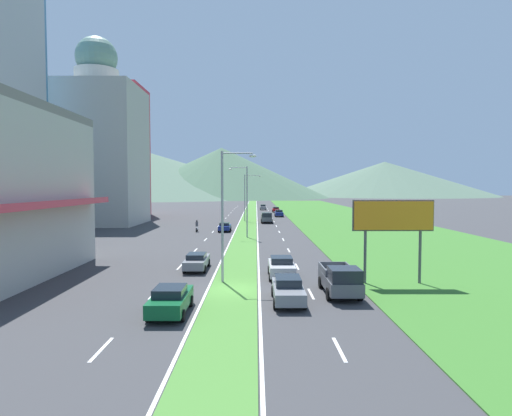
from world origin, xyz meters
name	(u,v)px	position (x,y,z in m)	size (l,w,h in m)	color
ground_plane	(234,290)	(0.00, 0.00, 0.00)	(600.00, 600.00, 0.00)	#38383A
grass_median	(250,220)	(0.00, 60.00, 0.03)	(3.20, 240.00, 0.06)	#477F33
grass_verge_right	(349,220)	(20.60, 60.00, 0.03)	(24.00, 240.00, 0.06)	#387028
lane_dash_left_1	(103,349)	(-5.10, -10.48, 0.01)	(0.16, 2.80, 0.01)	silver
lane_dash_left_2	(155,294)	(-5.10, -0.96, 0.01)	(0.16, 2.80, 0.01)	silver
lane_dash_left_3	(181,267)	(-5.10, 8.56, 0.01)	(0.16, 2.80, 0.01)	silver
lane_dash_left_4	(197,250)	(-5.10, 18.08, 0.01)	(0.16, 2.80, 0.01)	silver
lane_dash_left_5	(207,240)	(-5.10, 27.59, 0.01)	(0.16, 2.80, 0.01)	silver
lane_dash_left_6	(214,232)	(-5.10, 37.11, 0.01)	(0.16, 2.80, 0.01)	silver
lane_dash_left_7	(219,226)	(-5.10, 46.63, 0.01)	(0.16, 2.80, 0.01)	silver
lane_dash_left_8	(224,222)	(-5.10, 56.15, 0.01)	(0.16, 2.80, 0.01)	silver
lane_dash_left_9	(227,218)	(-5.10, 65.67, 0.01)	(0.16, 2.80, 0.01)	silver
lane_dash_left_10	(230,215)	(-5.10, 75.19, 0.01)	(0.16, 2.80, 0.01)	silver
lane_dash_left_11	(232,213)	(-5.10, 84.71, 0.01)	(0.16, 2.80, 0.01)	silver
lane_dash_left_12	(234,211)	(-5.10, 94.23, 0.01)	(0.16, 2.80, 0.01)	silver
lane_dash_left_13	(236,209)	(-5.10, 103.75, 0.01)	(0.16, 2.80, 0.01)	silver
lane_dash_left_14	(237,207)	(-5.10, 113.26, 0.01)	(0.16, 2.80, 0.01)	silver
lane_dash_left_15	(238,206)	(-5.10, 122.78, 0.01)	(0.16, 2.80, 0.01)	silver
lane_dash_right_1	(340,349)	(5.10, -10.48, 0.01)	(0.16, 2.80, 0.01)	silver
lane_dash_right_2	(312,294)	(5.10, -0.96, 0.01)	(0.16, 2.80, 0.01)	silver
lane_dash_right_3	(298,267)	(5.10, 8.56, 0.01)	(0.16, 2.80, 0.01)	silver
lane_dash_right_4	(290,250)	(5.10, 18.08, 0.01)	(0.16, 2.80, 0.01)	silver
lane_dash_right_5	(284,240)	(5.10, 27.59, 0.01)	(0.16, 2.80, 0.01)	silver
lane_dash_right_6	(280,232)	(5.10, 37.11, 0.01)	(0.16, 2.80, 0.01)	silver
lane_dash_right_7	(277,226)	(5.10, 46.63, 0.01)	(0.16, 2.80, 0.01)	silver
lane_dash_right_8	(275,222)	(5.10, 56.15, 0.01)	(0.16, 2.80, 0.01)	silver
lane_dash_right_9	(273,218)	(5.10, 65.67, 0.01)	(0.16, 2.80, 0.01)	silver
lane_dash_right_10	(272,215)	(5.10, 75.19, 0.01)	(0.16, 2.80, 0.01)	silver
lane_dash_right_11	(271,213)	(5.10, 84.71, 0.01)	(0.16, 2.80, 0.01)	silver
lane_dash_right_12	(270,211)	(5.10, 94.23, 0.01)	(0.16, 2.80, 0.01)	silver
lane_dash_right_13	(269,209)	(5.10, 103.75, 0.01)	(0.16, 2.80, 0.01)	silver
lane_dash_right_14	(268,207)	(5.10, 113.26, 0.01)	(0.16, 2.80, 0.01)	silver
lane_dash_right_15	(267,206)	(5.10, 122.78, 0.01)	(0.16, 2.80, 0.01)	silver
edge_line_median_left	(241,220)	(-1.75, 60.00, 0.01)	(0.16, 240.00, 0.01)	silver
edge_line_median_right	(258,220)	(1.75, 60.00, 0.01)	(0.16, 240.00, 0.01)	silver
domed_building	(99,147)	(-27.50, 50.88, 14.14)	(15.26, 15.26, 34.14)	#B7B2A8
midrise_colored	(116,152)	(-31.25, 71.83, 14.98)	(13.31, 13.31, 29.97)	#D83847
hill_far_left	(145,174)	(-72.12, 254.83, 15.04)	(201.19, 201.19, 30.08)	#516B56
hill_far_center	(223,173)	(-19.90, 240.66, 15.49)	(133.19, 133.19, 30.98)	#47664C
hill_far_right	(386,179)	(96.72, 290.50, 12.57)	(154.03, 154.03, 25.14)	#516B56
street_lamp_near	(227,208)	(-0.65, 2.34, 5.42)	(2.57, 0.28, 9.51)	#99999E
street_lamp_mid	(246,197)	(0.06, 29.65, 5.50)	(2.61, 0.32, 9.67)	#99999E
street_lamp_far	(248,194)	(-0.33, 56.94, 5.41)	(3.41, 0.28, 9.33)	#99999E
billboard_roadside	(395,220)	(11.29, 1.88, 4.62)	(5.80, 0.28, 6.03)	#4C4C51
car_0	(172,300)	(-3.15, -5.35, 0.79)	(1.99, 4.56, 1.53)	#0C5128
car_1	(289,289)	(3.46, -2.91, 0.77)	(1.91, 4.77, 1.51)	slate
car_2	(283,267)	(3.49, 4.19, 0.80)	(2.03, 4.41, 1.57)	#B2B2B7
car_3	(267,216)	(3.54, 59.63, 0.80)	(1.97, 4.53, 1.59)	yellow
car_4	(226,227)	(-3.33, 37.87, 0.72)	(1.89, 4.37, 1.37)	navy
car_5	(280,213)	(6.84, 70.61, 0.79)	(1.95, 4.52, 1.55)	navy
car_6	(198,261)	(-3.44, 7.20, 0.73)	(1.86, 4.77, 1.39)	slate
car_7	(277,209)	(6.93, 88.08, 0.72)	(1.94, 4.45, 1.38)	maroon
car_8	(264,207)	(3.64, 98.98, 0.80)	(1.86, 4.27, 1.58)	slate
pickup_truck_0	(342,280)	(6.94, -1.28, 0.98)	(2.18, 5.40, 2.00)	#515459
pickup_truck_1	(268,218)	(3.57, 53.56, 0.98)	(2.18, 5.40, 2.00)	#515459
motorcycle_rider	(198,227)	(-7.58, 37.37, 0.75)	(0.36, 2.00, 1.80)	black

